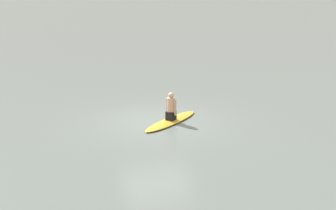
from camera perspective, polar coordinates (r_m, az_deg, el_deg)
ground_plane at (r=16.65m, az=-1.39°, el=-1.94°), size 400.00×400.00×0.00m
surfboard at (r=16.51m, az=0.36°, el=-1.92°), size 2.40×2.64×0.09m
person_paddler at (r=16.37m, az=0.37°, el=-0.30°), size 0.41×0.41×0.98m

